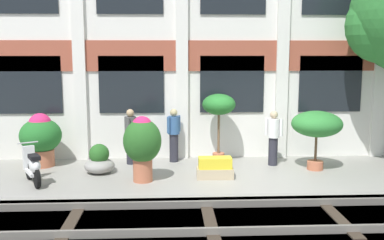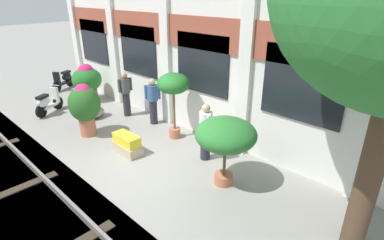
{
  "view_description": "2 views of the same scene",
  "coord_description": "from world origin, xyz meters",
  "px_view_note": "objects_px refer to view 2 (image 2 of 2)",
  "views": [
    {
      "loc": [
        -1.87,
        -11.02,
        3.24
      ],
      "look_at": [
        -1.27,
        0.99,
        1.39
      ],
      "focal_mm": 42.0,
      "sensor_mm": 36.0,
      "label": 1
    },
    {
      "loc": [
        5.67,
        -3.94,
        4.18
      ],
      "look_at": [
        1.31,
        0.62,
        1.45
      ],
      "focal_mm": 28.0,
      "sensor_mm": 36.0,
      "label": 2
    }
  ],
  "objects_px": {
    "potted_plant_glazed_jar": "(87,80)",
    "potted_plant_wide_bowl": "(92,109)",
    "resident_watching_tracks": "(126,93)",
    "resident_near_plants": "(153,100)",
    "scooter_second_parked": "(48,102)",
    "potted_plant_ribbed_drum": "(85,105)",
    "scooter_near_curb": "(64,79)",
    "potted_plant_square_trough": "(127,144)",
    "potted_plant_tall_urn": "(174,87)",
    "potted_plant_low_pan": "(226,136)",
    "resident_by_doorway": "(206,130)"
  },
  "relations": [
    {
      "from": "potted_plant_glazed_jar",
      "to": "potted_plant_wide_bowl",
      "type": "height_order",
      "value": "potted_plant_glazed_jar"
    },
    {
      "from": "resident_watching_tracks",
      "to": "resident_near_plants",
      "type": "xyz_separation_m",
      "value": [
        1.24,
        0.21,
        -0.02
      ]
    },
    {
      "from": "scooter_second_parked",
      "to": "resident_near_plants",
      "type": "xyz_separation_m",
      "value": [
        3.47,
        2.11,
        0.4
      ]
    },
    {
      "from": "potted_plant_ribbed_drum",
      "to": "scooter_near_curb",
      "type": "relative_size",
      "value": 1.3
    },
    {
      "from": "potted_plant_square_trough",
      "to": "potted_plant_glazed_jar",
      "type": "bearing_deg",
      "value": 162.93
    },
    {
      "from": "potted_plant_tall_urn",
      "to": "potted_plant_low_pan",
      "type": "distance_m",
      "value": 2.76
    },
    {
      "from": "scooter_near_curb",
      "to": "resident_watching_tracks",
      "type": "bearing_deg",
      "value": 64.41
    },
    {
      "from": "potted_plant_tall_urn",
      "to": "resident_near_plants",
      "type": "xyz_separation_m",
      "value": [
        -1.3,
        0.24,
        -0.78
      ]
    },
    {
      "from": "potted_plant_tall_urn",
      "to": "potted_plant_square_trough",
      "type": "bearing_deg",
      "value": -99.32
    },
    {
      "from": "resident_by_doorway",
      "to": "potted_plant_tall_urn",
      "type": "bearing_deg",
      "value": -74.3
    },
    {
      "from": "potted_plant_wide_bowl",
      "to": "potted_plant_glazed_jar",
      "type": "bearing_deg",
      "value": 154.7
    },
    {
      "from": "potted_plant_square_trough",
      "to": "resident_by_doorway",
      "type": "relative_size",
      "value": 0.61
    },
    {
      "from": "potted_plant_tall_urn",
      "to": "potted_plant_ribbed_drum",
      "type": "height_order",
      "value": "potted_plant_tall_urn"
    },
    {
      "from": "resident_by_doorway",
      "to": "potted_plant_glazed_jar",
      "type": "bearing_deg",
      "value": -64.52
    },
    {
      "from": "potted_plant_low_pan",
      "to": "potted_plant_ribbed_drum",
      "type": "distance_m",
      "value": 4.78
    },
    {
      "from": "potted_plant_low_pan",
      "to": "potted_plant_glazed_jar",
      "type": "relative_size",
      "value": 1.07
    },
    {
      "from": "potted_plant_low_pan",
      "to": "potted_plant_square_trough",
      "type": "distance_m",
      "value": 3.09
    },
    {
      "from": "scooter_second_parked",
      "to": "resident_watching_tracks",
      "type": "xyz_separation_m",
      "value": [
        2.23,
        1.9,
        0.42
      ]
    },
    {
      "from": "potted_plant_ribbed_drum",
      "to": "resident_by_doorway",
      "type": "xyz_separation_m",
      "value": [
        3.63,
        1.44,
        -0.16
      ]
    },
    {
      "from": "scooter_second_parked",
      "to": "resident_watching_tracks",
      "type": "bearing_deg",
      "value": -78.08
    },
    {
      "from": "potted_plant_square_trough",
      "to": "potted_plant_wide_bowl",
      "type": "height_order",
      "value": "potted_plant_wide_bowl"
    },
    {
      "from": "resident_by_doorway",
      "to": "scooter_second_parked",
      "type": "bearing_deg",
      "value": -48.78
    },
    {
      "from": "potted_plant_tall_urn",
      "to": "scooter_second_parked",
      "type": "distance_m",
      "value": 5.26
    },
    {
      "from": "potted_plant_tall_urn",
      "to": "scooter_near_curb",
      "type": "relative_size",
      "value": 1.59
    },
    {
      "from": "potted_plant_low_pan",
      "to": "resident_near_plants",
      "type": "xyz_separation_m",
      "value": [
        -3.89,
        1.1,
        -0.4
      ]
    },
    {
      "from": "potted_plant_tall_urn",
      "to": "scooter_near_curb",
      "type": "bearing_deg",
      "value": -179.51
    },
    {
      "from": "scooter_near_curb",
      "to": "potted_plant_glazed_jar",
      "type": "bearing_deg",
      "value": 62.39
    },
    {
      "from": "potted_plant_tall_urn",
      "to": "scooter_second_parked",
      "type": "relative_size",
      "value": 1.62
    },
    {
      "from": "potted_plant_tall_urn",
      "to": "potted_plant_ribbed_drum",
      "type": "xyz_separation_m",
      "value": [
        -2.1,
        -1.75,
        -0.63
      ]
    },
    {
      "from": "potted_plant_glazed_jar",
      "to": "scooter_second_parked",
      "type": "height_order",
      "value": "potted_plant_glazed_jar"
    },
    {
      "from": "potted_plant_square_trough",
      "to": "potted_plant_wide_bowl",
      "type": "bearing_deg",
      "value": 168.05
    },
    {
      "from": "potted_plant_low_pan",
      "to": "scooter_second_parked",
      "type": "xyz_separation_m",
      "value": [
        -7.36,
        -1.01,
        -0.8
      ]
    },
    {
      "from": "potted_plant_wide_bowl",
      "to": "scooter_second_parked",
      "type": "bearing_deg",
      "value": -147.26
    },
    {
      "from": "potted_plant_ribbed_drum",
      "to": "resident_by_doorway",
      "type": "height_order",
      "value": "potted_plant_ribbed_drum"
    },
    {
      "from": "scooter_near_curb",
      "to": "scooter_second_parked",
      "type": "xyz_separation_m",
      "value": [
        2.59,
        -1.81,
        0.0
      ]
    },
    {
      "from": "resident_watching_tracks",
      "to": "resident_near_plants",
      "type": "distance_m",
      "value": 1.26
    },
    {
      "from": "potted_plant_square_trough",
      "to": "resident_watching_tracks",
      "type": "xyz_separation_m",
      "value": [
        -2.28,
        1.6,
        0.6
      ]
    },
    {
      "from": "resident_by_doorway",
      "to": "resident_near_plants",
      "type": "relative_size",
      "value": 1.0
    },
    {
      "from": "resident_watching_tracks",
      "to": "potted_plant_wide_bowl",
      "type": "bearing_deg",
      "value": -117.62
    },
    {
      "from": "potted_plant_wide_bowl",
      "to": "resident_by_doorway",
      "type": "relative_size",
      "value": 0.51
    },
    {
      "from": "potted_plant_square_trough",
      "to": "scooter_second_parked",
      "type": "bearing_deg",
      "value": -176.22
    },
    {
      "from": "potted_plant_glazed_jar",
      "to": "resident_watching_tracks",
      "type": "height_order",
      "value": "resident_watching_tracks"
    },
    {
      "from": "scooter_second_parked",
      "to": "potted_plant_low_pan",
      "type": "bearing_deg",
      "value": -110.73
    },
    {
      "from": "potted_plant_low_pan",
      "to": "resident_near_plants",
      "type": "bearing_deg",
      "value": 164.19
    },
    {
      "from": "resident_near_plants",
      "to": "scooter_second_parked",
      "type": "bearing_deg",
      "value": -104.25
    },
    {
      "from": "potted_plant_tall_urn",
      "to": "resident_near_plants",
      "type": "distance_m",
      "value": 1.53
    },
    {
      "from": "scooter_second_parked",
      "to": "potted_plant_tall_urn",
      "type": "bearing_deg",
      "value": -97.13
    },
    {
      "from": "potted_plant_low_pan",
      "to": "potted_plant_square_trough",
      "type": "xyz_separation_m",
      "value": [
        -2.85,
        -0.71,
        -0.98
      ]
    },
    {
      "from": "scooter_second_parked",
      "to": "resident_near_plants",
      "type": "height_order",
      "value": "resident_near_plants"
    },
    {
      "from": "resident_near_plants",
      "to": "potted_plant_tall_urn",
      "type": "bearing_deg",
      "value": 33.9
    }
  ]
}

